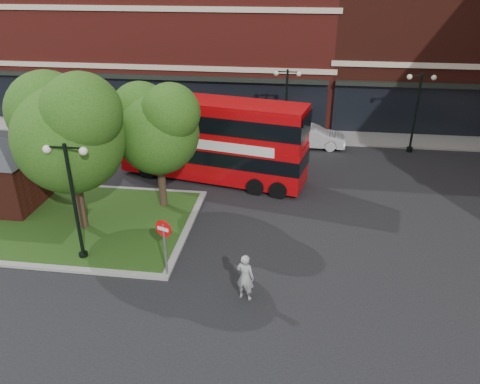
# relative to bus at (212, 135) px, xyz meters

# --- Properties ---
(ground) EXTENTS (120.00, 120.00, 0.00)m
(ground) POSITION_rel_bus_xyz_m (1.75, -8.77, -2.57)
(ground) COLOR black
(ground) RESTS_ON ground
(pavement_far) EXTENTS (44.00, 3.00, 0.12)m
(pavement_far) POSITION_rel_bus_xyz_m (1.75, 7.73, -2.51)
(pavement_far) COLOR slate
(pavement_far) RESTS_ON ground
(terrace_far_left) EXTENTS (26.00, 12.00, 14.00)m
(terrace_far_left) POSITION_rel_bus_xyz_m (-6.25, 15.23, 4.43)
(terrace_far_left) COLOR maroon
(terrace_far_left) RESTS_ON ground
(terrace_far_right) EXTENTS (18.00, 12.00, 16.00)m
(terrace_far_right) POSITION_rel_bus_xyz_m (15.75, 15.23, 5.43)
(terrace_far_right) COLOR #471911
(terrace_far_right) RESTS_ON ground
(traffic_island) EXTENTS (12.60, 7.60, 0.15)m
(traffic_island) POSITION_rel_bus_xyz_m (-6.25, -5.77, -2.51)
(traffic_island) COLOR gray
(traffic_island) RESTS_ON ground
(kiosk) EXTENTS (6.51, 6.51, 3.60)m
(kiosk) POSITION_rel_bus_xyz_m (-9.25, -4.77, -0.26)
(kiosk) COLOR #471911
(kiosk) RESTS_ON traffic_island
(tree_island_west) EXTENTS (5.40, 4.71, 7.21)m
(tree_island_west) POSITION_rel_bus_xyz_m (-4.84, -6.19, 2.22)
(tree_island_west) COLOR #2D2116
(tree_island_west) RESTS_ON ground
(tree_island_east) EXTENTS (4.46, 3.90, 6.29)m
(tree_island_east) POSITION_rel_bus_xyz_m (-1.83, -3.71, 1.67)
(tree_island_east) COLOR #2D2116
(tree_island_east) RESTS_ON ground
(lamp_island) EXTENTS (1.72, 0.36, 5.00)m
(lamp_island) POSITION_rel_bus_xyz_m (-3.75, -8.57, 0.25)
(lamp_island) COLOR black
(lamp_island) RESTS_ON ground
(lamp_far_left) EXTENTS (1.72, 0.36, 5.00)m
(lamp_far_left) POSITION_rel_bus_xyz_m (3.75, 5.73, 0.25)
(lamp_far_left) COLOR black
(lamp_far_left) RESTS_ON ground
(lamp_far_right) EXTENTS (1.72, 0.36, 5.00)m
(lamp_far_right) POSITION_rel_bus_xyz_m (11.75, 5.73, 0.25)
(lamp_far_right) COLOR black
(lamp_far_right) RESTS_ON ground
(bus) EXTENTS (10.53, 4.41, 3.92)m
(bus) POSITION_rel_bus_xyz_m (0.00, 0.00, 0.00)
(bus) COLOR #AC060A
(bus) RESTS_ON ground
(woman) EXTENTS (0.77, 0.62, 1.83)m
(woman) POSITION_rel_bus_xyz_m (3.08, -10.15, -1.66)
(woman) COLOR gray
(woman) RESTS_ON ground
(car_silver) EXTENTS (3.93, 1.67, 1.32)m
(car_silver) POSITION_rel_bus_xyz_m (0.00, 5.98, -1.91)
(car_silver) COLOR silver
(car_silver) RESTS_ON ground
(car_white) EXTENTS (4.46, 1.61, 1.46)m
(car_white) POSITION_rel_bus_xyz_m (5.44, 5.73, -1.84)
(car_white) COLOR silver
(car_white) RESTS_ON ground
(no_entry_sign) EXTENTS (0.66, 0.29, 2.47)m
(no_entry_sign) POSITION_rel_bus_xyz_m (-0.05, -9.27, -0.81)
(no_entry_sign) COLOR slate
(no_entry_sign) RESTS_ON ground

